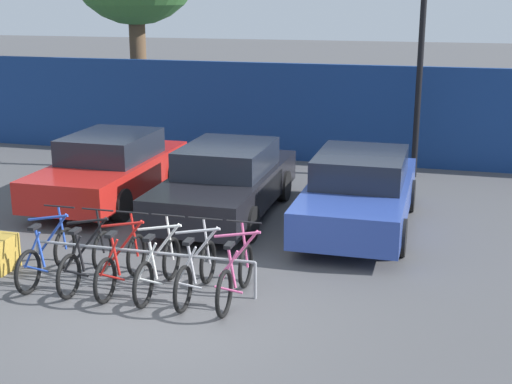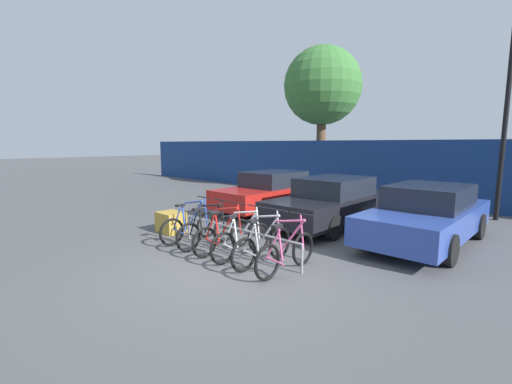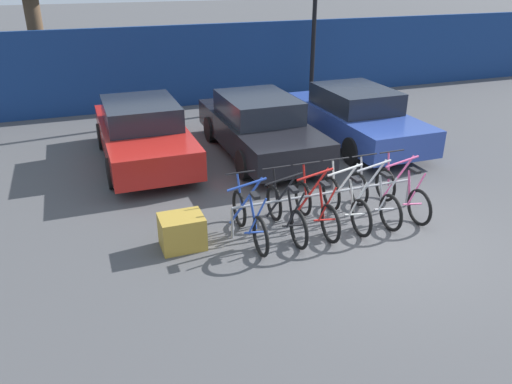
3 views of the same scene
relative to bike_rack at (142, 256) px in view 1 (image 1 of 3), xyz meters
The scene contains 13 objects.
ground_plane 1.01m from the bike_rack, 49.96° to the right, with size 120.00×120.00×0.00m, color #4C4C4F.
hoarding_wall 8.88m from the bike_rack, 86.32° to the left, with size 36.00×0.16×2.51m, color navy.
bike_rack is the anchor object (origin of this frame).
bicycle_blue 1.50m from the bike_rack, behind, with size 0.68×1.71×1.05m.
bicycle_black 0.85m from the bike_rack, 169.86° to the right, with size 0.68×1.71×1.05m.
bicycle_red 0.32m from the bike_rack, 150.53° to the right, with size 0.68×1.71×1.05m.
bicycle_white 0.36m from the bike_rack, 25.22° to the right, with size 0.68×1.71×1.05m.
bicycle_silver 0.92m from the bike_rack, ahead, with size 0.68×1.71×1.05m.
bicycle_pink 1.50m from the bike_rack, ahead, with size 0.68×1.71×1.05m.
car_red 4.87m from the bike_rack, 121.57° to the left, with size 1.91×4.43×1.40m.
car_black 3.73m from the bike_rack, 87.90° to the left, with size 1.91×4.59×1.40m.
car_blue 4.57m from the bike_rack, 53.12° to the left, with size 1.91×4.54×1.40m.
lamp_post 9.28m from the bike_rack, 65.74° to the left, with size 0.24×0.44×7.32m.
Camera 1 is at (3.63, -8.40, 4.19)m, focal length 50.00 mm.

